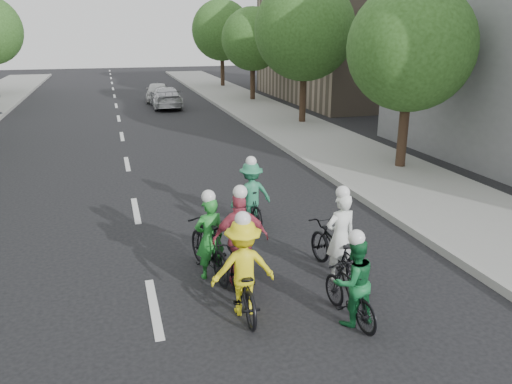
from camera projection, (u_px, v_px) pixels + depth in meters
name	position (u px, v px, depth m)	size (l,w,h in m)	color
ground	(154.00, 308.00, 8.45)	(120.00, 120.00, 0.00)	black
sidewalk_right	(335.00, 148.00, 19.70)	(4.00, 80.00, 0.15)	gray
curb_right	(289.00, 150.00, 19.17)	(0.18, 80.00, 0.18)	#999993
bldg_se	(358.00, 38.00, 33.42)	(10.00, 14.00, 8.00)	gray
tree_r_0	(411.00, 48.00, 15.61)	(4.00, 4.00, 5.97)	black
tree_r_1	(305.00, 30.00, 23.66)	(4.80, 4.80, 6.93)	black
tree_r_2	(252.00, 39.00, 32.05)	(4.00, 4.00, 5.97)	black
tree_r_3	(222.00, 30.00, 40.09)	(4.80, 4.80, 6.93)	black
cyclist_0	(352.00, 287.00, 7.89)	(0.76, 1.53, 1.60)	black
cyclist_1	(209.00, 245.00, 9.40)	(0.87, 1.90, 1.74)	black
cyclist_2	(240.00, 247.00, 9.12)	(1.07, 1.65, 1.90)	black
cyclist_3	(242.00, 275.00, 8.19)	(1.08, 1.92, 1.78)	black
cyclist_4	(338.00, 247.00, 9.38)	(0.92, 2.01, 1.83)	black
cyclist_5	(251.00, 198.00, 11.91)	(1.07, 1.52, 1.71)	black
follow_car_lead	(166.00, 97.00, 30.29)	(1.75, 4.31, 1.25)	silver
follow_car_trail	(158.00, 92.00, 32.98)	(1.51, 3.75, 1.28)	white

